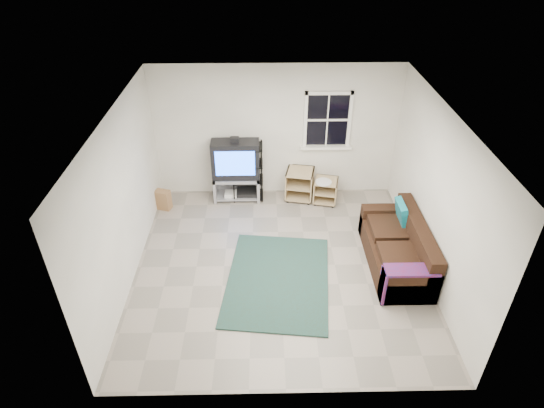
{
  "coord_description": "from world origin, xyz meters",
  "views": [
    {
      "loc": [
        -0.24,
        -5.57,
        4.92
      ],
      "look_at": [
        -0.12,
        0.4,
        0.94
      ],
      "focal_mm": 30.0,
      "sensor_mm": 36.0,
      "label": 1
    }
  ],
  "objects_px": {
    "av_rack": "(248,175)",
    "sofa": "(398,249)",
    "side_table_left": "(300,183)",
    "side_table_right": "(326,189)",
    "tv_unit": "(236,166)"
  },
  "relations": [
    {
      "from": "side_table_left",
      "to": "side_table_right",
      "type": "relative_size",
      "value": 1.16
    },
    {
      "from": "tv_unit",
      "to": "av_rack",
      "type": "height_order",
      "value": "tv_unit"
    },
    {
      "from": "av_rack",
      "to": "side_table_left",
      "type": "relative_size",
      "value": 1.92
    },
    {
      "from": "av_rack",
      "to": "side_table_right",
      "type": "height_order",
      "value": "av_rack"
    },
    {
      "from": "tv_unit",
      "to": "side_table_right",
      "type": "bearing_deg",
      "value": -5.2
    },
    {
      "from": "side_table_right",
      "to": "side_table_left",
      "type": "bearing_deg",
      "value": 160.96
    },
    {
      "from": "av_rack",
      "to": "sofa",
      "type": "bearing_deg",
      "value": -40.12
    },
    {
      "from": "tv_unit",
      "to": "side_table_left",
      "type": "xyz_separation_m",
      "value": [
        1.24,
        0.01,
        -0.4
      ]
    },
    {
      "from": "side_table_right",
      "to": "sofa",
      "type": "relative_size",
      "value": 0.28
    },
    {
      "from": "sofa",
      "to": "side_table_right",
      "type": "bearing_deg",
      "value": 116.47
    },
    {
      "from": "tv_unit",
      "to": "av_rack",
      "type": "distance_m",
      "value": 0.31
    },
    {
      "from": "av_rack",
      "to": "side_table_right",
      "type": "xyz_separation_m",
      "value": [
        1.51,
        -0.17,
        -0.22
      ]
    },
    {
      "from": "tv_unit",
      "to": "side_table_left",
      "type": "height_order",
      "value": "tv_unit"
    },
    {
      "from": "side_table_left",
      "to": "side_table_right",
      "type": "bearing_deg",
      "value": -19.04
    },
    {
      "from": "side_table_right",
      "to": "sofa",
      "type": "xyz_separation_m",
      "value": [
        0.94,
        -1.89,
        0.02
      ]
    }
  ]
}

